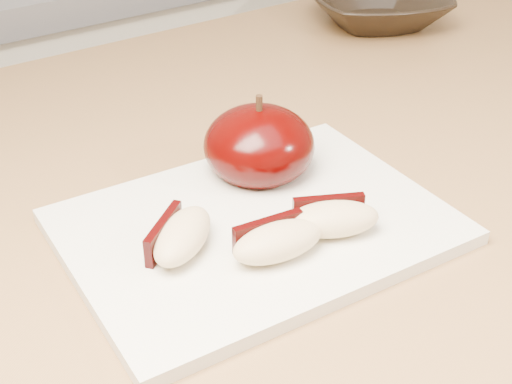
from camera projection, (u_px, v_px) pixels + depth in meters
cutting_board at (256, 227)px, 0.53m from camera, size 0.29×0.22×0.01m
apple_half at (259, 145)px, 0.58m from camera, size 0.12×0.12×0.08m
apple_wedge_a at (180, 235)px, 0.49m from camera, size 0.07×0.07×0.02m
apple_wedge_b at (277, 241)px, 0.48m from camera, size 0.07×0.04×0.02m
apple_wedge_c at (332, 218)px, 0.51m from camera, size 0.07×0.06×0.02m
bowl at (377, 7)px, 0.91m from camera, size 0.23×0.23×0.04m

